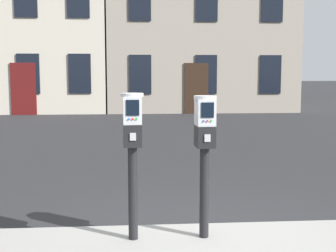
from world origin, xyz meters
TOP-DOWN VIEW (x-y plane):
  - ground_plane at (0.00, 0.00)m, footprint 160.00×160.00m
  - parking_meter_near_kerb at (-0.64, -0.20)m, footprint 0.22×0.26m
  - parking_meter_twin_adjacent at (0.05, -0.20)m, footprint 0.22×0.26m
  - townhouse_green_painted at (-5.81, 17.94)m, footprint 8.20×6.84m

SIDE VIEW (x-z plane):
  - ground_plane at x=0.00m, z-range 0.00..0.00m
  - parking_meter_twin_adjacent at x=0.05m, z-range 0.40..1.78m
  - parking_meter_near_kerb at x=-0.64m, z-range 0.41..1.82m
  - townhouse_green_painted at x=-5.81m, z-range 0.00..9.08m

